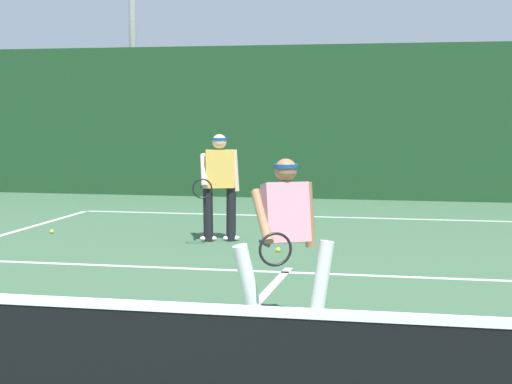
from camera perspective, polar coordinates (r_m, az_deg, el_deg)
The scene contains 8 objects.
court_line_baseline_far at distance 16.02m, azimuth 5.34°, elevation -1.69°, with size 9.94×0.10×0.01m, color white.
court_line_service at distance 10.53m, azimuth 1.95°, elevation -5.38°, with size 8.10×0.10×0.01m, color white.
court_line_centre at distance 7.76m, azimuth -1.71°, elevation -9.30°, with size 0.10×6.40×0.01m, color white.
player_near at distance 7.80m, azimuth 1.97°, elevation -2.90°, with size 0.93×1.00×1.55m.
player_far at distance 12.93m, azimuth -2.47°, elevation 0.64°, with size 0.66×0.89×1.63m.
tennis_ball at distance 12.02m, azimuth 1.50°, elevation -3.88°, with size 0.07×0.07×0.07m, color #D1E033.
tennis_ball_extra at distance 14.24m, azimuth -13.49°, elevation -2.58°, with size 0.07×0.07×0.07m, color #D1E033.
back_fence_windscreen at distance 19.25m, azimuth 6.50°, elevation 4.66°, with size 22.10×0.12×3.47m, color #1A4022.
Camera 1 is at (1.74, -4.10, 1.97)m, focal length 59.85 mm.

